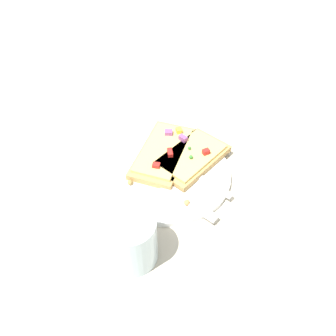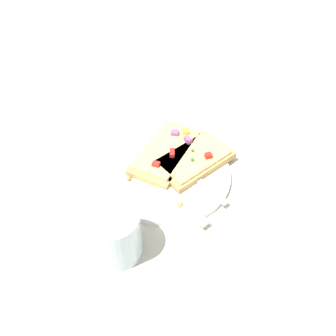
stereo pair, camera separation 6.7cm
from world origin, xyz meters
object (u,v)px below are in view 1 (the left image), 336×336
pizza_slice_corner (191,157)px  plate (168,173)px  pizza_slice_main (164,152)px  drinking_glass (132,240)px  fork (184,167)px  knife (178,195)px

pizza_slice_corner → plate: bearing=165.9°
pizza_slice_main → drinking_glass: (-0.07, 0.23, 0.03)m
fork → knife: size_ratio=1.00×
plate → drinking_glass: bearing=100.8°
knife → pizza_slice_corner: size_ratio=1.16×
fork → pizza_slice_main: pizza_slice_main is taller
knife → drinking_glass: bearing=98.8°
plate → pizza_slice_corner: size_ratio=1.43×
knife → pizza_slice_corner: bearing=-65.6°
fork → drinking_glass: size_ratio=2.18×
fork → drinking_glass: (-0.01, 0.22, 0.03)m
plate → drinking_glass: size_ratio=2.69×
fork → drinking_glass: bearing=106.9°
plate → drinking_glass: drinking_glass is taller
pizza_slice_main → drinking_glass: bearing=-172.8°
fork → knife: (-0.02, 0.07, -0.00)m
plate → fork: size_ratio=1.23×
fork → pizza_slice_main: bearing=-1.3°
plate → knife: 0.07m
knife → fork: bearing=-59.6°
pizza_slice_corner → drinking_glass: (-0.01, 0.25, 0.03)m
knife → drinking_glass: 0.15m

